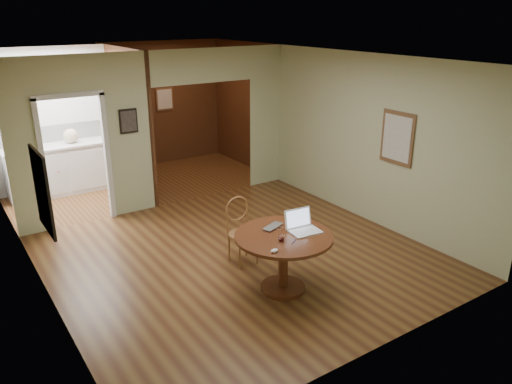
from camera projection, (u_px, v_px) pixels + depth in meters
floor at (241, 257)px, 7.09m from camera, size 5.00×5.00×0.00m
room_shell at (125, 132)px, 8.82m from camera, size 5.20×7.50×5.00m
dining_table at (284, 249)px, 6.09m from camera, size 1.20×1.20×0.75m
chair at (241, 227)px, 6.83m from camera, size 0.40×0.40×0.93m
open_laptop at (302, 225)px, 6.13m from camera, size 0.39×0.35×0.26m
closed_laptop at (276, 228)px, 6.20m from camera, size 0.36×0.29×0.02m
mouse at (274, 251)px, 5.59m from camera, size 0.10×0.06×0.04m
wine_glass at (281, 238)px, 5.85m from camera, size 0.08×0.08×0.09m
pen at (294, 242)px, 5.84m from camera, size 0.11×0.08×0.01m
kitchen_cabinet at (63, 168)px, 9.49m from camera, size 2.06×0.60×0.94m
grocery_bag at (71, 136)px, 9.40m from camera, size 0.33×0.31×0.27m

